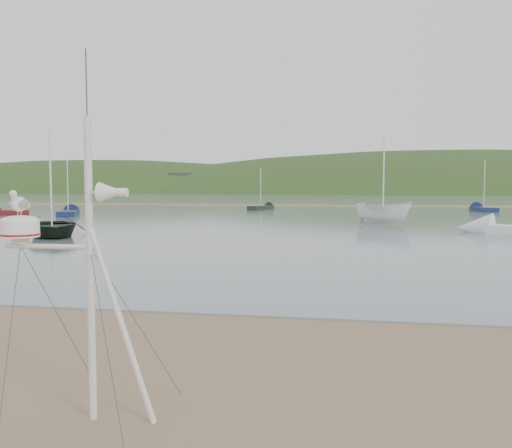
% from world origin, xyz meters
% --- Properties ---
extents(ground, '(560.00, 560.00, 0.00)m').
position_xyz_m(ground, '(0.00, 0.00, 0.00)').
color(ground, '#7C6248').
rests_on(ground, ground).
extents(water, '(560.00, 256.00, 0.04)m').
position_xyz_m(water, '(0.00, 132.00, 0.02)').
color(water, slate).
rests_on(water, ground).
extents(sandbar, '(560.00, 7.00, 0.07)m').
position_xyz_m(sandbar, '(0.00, 70.00, 0.07)').
color(sandbar, '#7C6248').
rests_on(sandbar, water).
extents(hill_ridge, '(620.00, 180.00, 80.00)m').
position_xyz_m(hill_ridge, '(18.52, 235.00, -19.70)').
color(hill_ridge, '#233C18').
rests_on(hill_ridge, ground).
extents(far_cottages, '(294.40, 6.30, 8.00)m').
position_xyz_m(far_cottages, '(3.00, 196.00, 4.00)').
color(far_cottages, silver).
rests_on(far_cottages, ground).
extents(mast_rig, '(1.97, 2.10, 4.43)m').
position_xyz_m(mast_rig, '(0.76, -1.41, 1.07)').
color(mast_rig, silver).
rests_on(mast_rig, ground).
extents(boat_dark, '(3.89, 3.11, 5.48)m').
position_xyz_m(boat_dark, '(-12.51, 20.18, 2.78)').
color(boat_dark, black).
rests_on(boat_dark, water).
extents(boat_white, '(2.28, 2.26, 4.37)m').
position_xyz_m(boat_white, '(6.13, 32.87, 2.22)').
color(boat_white, white).
rests_on(boat_white, water).
extents(sailboat_dark_mid, '(3.17, 5.43, 5.36)m').
position_xyz_m(sailboat_dark_mid, '(-6.26, 56.83, 0.30)').
color(sailboat_dark_mid, black).
rests_on(sailboat_dark_mid, ground).
extents(sailboat_white_near, '(7.85, 5.00, 7.70)m').
position_xyz_m(sailboat_white_near, '(12.65, 26.27, 0.30)').
color(sailboat_white_near, white).
rests_on(sailboat_white_near, ground).
extents(sailboat_blue_far, '(2.35, 6.38, 6.22)m').
position_xyz_m(sailboat_blue_far, '(18.00, 57.17, 0.30)').
color(sailboat_blue_far, '#131F44').
rests_on(sailboat_blue_far, ground).
extents(dinghy_red_far, '(4.88, 2.18, 1.15)m').
position_xyz_m(dinghy_red_far, '(-29.47, 39.94, 0.29)').
color(dinghy_red_far, '#5B1714').
rests_on(dinghy_red_far, ground).
extents(sailboat_blue_near, '(3.91, 6.59, 6.45)m').
position_xyz_m(sailboat_blue_near, '(-23.00, 41.16, 0.30)').
color(sailboat_blue_near, '#131F44').
rests_on(sailboat_blue_near, ground).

